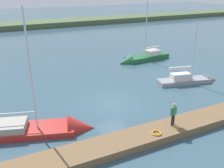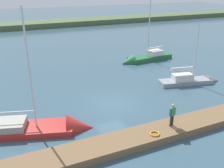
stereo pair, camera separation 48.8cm
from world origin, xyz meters
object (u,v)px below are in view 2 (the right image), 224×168
Objects in this scene: sailboat_near_dock at (47,130)px; sailboat_mid_channel at (193,81)px; life_ring_buoy at (155,134)px; person_on_dock at (172,113)px; sailboat_inner_slip at (144,59)px.

sailboat_near_dock is 1.36× the size of sailboat_mid_channel.
life_ring_buoy is 0.09× the size of sailboat_mid_channel.
sailboat_near_dock is 8.89m from person_on_dock.
person_on_dock is at bearing 59.93° from sailboat_inner_slip.
sailboat_near_dock is at bearing 33.35° from sailboat_inner_slip.
sailboat_inner_slip is at bearing -119.19° from life_ring_buoy.
sailboat_mid_channel is at bearing -69.59° from person_on_dock.
sailboat_inner_slip is 5.50× the size of person_on_dock.
life_ring_buoy is 18.76m from sailboat_inner_slip.
sailboat_inner_slip is 1.32× the size of sailboat_mid_channel.
person_on_dock is (-7.92, 3.80, 1.40)m from sailboat_near_dock.
sailboat_inner_slip is (-9.15, -16.37, -0.32)m from life_ring_buoy.
sailboat_near_dock reaches higher than life_ring_buoy.
sailboat_mid_channel is at bearing 28.07° from sailboat_near_dock.
sailboat_near_dock is at bearing 44.22° from person_on_dock.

